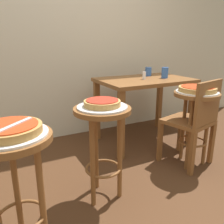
{
  "coord_description": "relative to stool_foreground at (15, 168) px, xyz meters",
  "views": [
    {
      "loc": [
        -0.86,
        -1.21,
        1.18
      ],
      "look_at": [
        -0.07,
        0.33,
        0.65
      ],
      "focal_mm": 37.53,
      "sensor_mm": 36.0,
      "label": 1
    }
  ],
  "objects": [
    {
      "name": "ground_plane",
      "position": [
        0.82,
        0.01,
        -0.54
      ],
      "size": [
        6.0,
        6.0,
        0.0
      ],
      "primitive_type": "plane",
      "color": "#4C2D19"
    },
    {
      "name": "back_wall",
      "position": [
        0.82,
        1.66,
        0.96
      ],
      "size": [
        6.0,
        0.1,
        3.0
      ],
      "primitive_type": "cube",
      "color": "beige",
      "rests_on": "ground_plane"
    },
    {
      "name": "stool_foreground",
      "position": [
        0.0,
        0.0,
        0.0
      ],
      "size": [
        0.41,
        0.41,
        0.73
      ],
      "color": "brown",
      "rests_on": "ground_plane"
    },
    {
      "name": "serving_plate_foreground",
      "position": [
        0.0,
        0.0,
        0.19
      ],
      "size": [
        0.37,
        0.37,
        0.01
      ],
      "primitive_type": "cylinder",
      "color": "silver",
      "rests_on": "stool_foreground"
    },
    {
      "name": "pizza_foreground",
      "position": [
        0.0,
        0.0,
        0.22
      ],
      "size": [
        0.32,
        0.32,
        0.05
      ],
      "color": "#B78442",
      "rests_on": "serving_plate_foreground"
    },
    {
      "name": "stool_middle",
      "position": [
        0.63,
        0.26,
        0.0
      ],
      "size": [
        0.41,
        0.41,
        0.73
      ],
      "color": "brown",
      "rests_on": "ground_plane"
    },
    {
      "name": "serving_plate_middle",
      "position": [
        0.63,
        0.26,
        0.19
      ],
      "size": [
        0.36,
        0.36,
        0.01
      ],
      "primitive_type": "cylinder",
      "color": "silver",
      "rests_on": "stool_middle"
    },
    {
      "name": "pizza_middle",
      "position": [
        0.63,
        0.26,
        0.22
      ],
      "size": [
        0.26,
        0.26,
        0.05
      ],
      "color": "tan",
      "rests_on": "serving_plate_middle"
    },
    {
      "name": "stool_leftside",
      "position": [
        1.62,
        0.33,
        0.0
      ],
      "size": [
        0.41,
        0.41,
        0.73
      ],
      "color": "brown",
      "rests_on": "ground_plane"
    },
    {
      "name": "serving_plate_leftside",
      "position": [
        1.62,
        0.33,
        0.19
      ],
      "size": [
        0.38,
        0.38,
        0.01
      ],
      "primitive_type": "cylinder",
      "color": "silver",
      "rests_on": "stool_leftside"
    },
    {
      "name": "pizza_leftside",
      "position": [
        1.62,
        0.33,
        0.22
      ],
      "size": [
        0.34,
        0.34,
        0.05
      ],
      "color": "tan",
      "rests_on": "serving_plate_leftside"
    },
    {
      "name": "dining_table",
      "position": [
        1.53,
        1.03,
        0.1
      ],
      "size": [
        1.05,
        0.7,
        0.77
      ],
      "color": "brown",
      "rests_on": "ground_plane"
    },
    {
      "name": "cup_near_edge",
      "position": [
        1.76,
        0.97,
        0.28
      ],
      "size": [
        0.08,
        0.08,
        0.13
      ],
      "primitive_type": "cylinder",
      "color": "#3360B2",
      "rests_on": "dining_table"
    },
    {
      "name": "cup_far_edge",
      "position": [
        1.7,
        1.2,
        0.28
      ],
      "size": [
        0.08,
        0.08,
        0.11
      ],
      "primitive_type": "cylinder",
      "color": "#3360B2",
      "rests_on": "dining_table"
    },
    {
      "name": "condiment_shaker",
      "position": [
        1.5,
        1.0,
        0.26
      ],
      "size": [
        0.04,
        0.04,
        0.09
      ],
      "primitive_type": "cylinder",
      "color": "white",
      "rests_on": "dining_table"
    },
    {
      "name": "wooden_chair",
      "position": [
        1.61,
        0.32,
        -0.08
      ],
      "size": [
        0.48,
        0.48,
        0.85
      ],
      "color": "brown",
      "rests_on": "ground_plane"
    },
    {
      "name": "pizza_server_knife",
      "position": [
        0.03,
        -0.02,
        0.24
      ],
      "size": [
        0.18,
        0.17,
        0.01
      ],
      "primitive_type": "cube",
      "rotation": [
        0.0,
        0.0,
        0.73
      ],
      "color": "silver",
      "rests_on": "pizza_foreground"
    }
  ]
}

